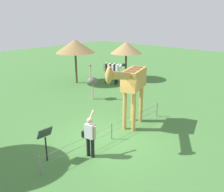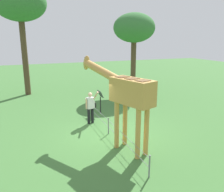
{
  "view_description": "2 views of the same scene",
  "coord_description": "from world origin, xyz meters",
  "views": [
    {
      "loc": [
        7.15,
        6.77,
        5.14
      ],
      "look_at": [
        -0.79,
        -0.6,
        1.61
      ],
      "focal_mm": 40.33,
      "sensor_mm": 36.0,
      "label": 1
    },
    {
      "loc": [
        -8.78,
        3.43,
        4.16
      ],
      "look_at": [
        -0.76,
        0.24,
        1.94
      ],
      "focal_mm": 36.41,
      "sensor_mm": 36.0,
      "label": 2
    }
  ],
  "objects": [
    {
      "name": "zebra",
      "position": [
        -6.77,
        -6.1,
        1.16
      ],
      "size": [
        0.79,
        1.82,
        1.66
      ],
      "color": "black",
      "rests_on": "ground_plane"
    },
    {
      "name": "wire_fence",
      "position": [
        0.0,
        0.11,
        0.4
      ],
      "size": [
        7.05,
        0.05,
        0.75
      ],
      "color": "slate",
      "rests_on": "ground_plane"
    },
    {
      "name": "shade_hut_near",
      "position": [
        -5.01,
        -8.3,
        2.86
      ],
      "size": [
        2.97,
        2.97,
        3.36
      ],
      "color": "brown",
      "rests_on": "ground_plane"
    },
    {
      "name": "ground_plane",
      "position": [
        0.0,
        0.0,
        0.0
      ],
      "size": [
        60.0,
        60.0,
        0.0
      ],
      "primitive_type": "plane",
      "color": "#427538"
    },
    {
      "name": "giraffe",
      "position": [
        -1.45,
        -0.01,
        2.21
      ],
      "size": [
        3.78,
        1.72,
        3.44
      ],
      "color": "#C69347",
      "rests_on": "ground_plane"
    },
    {
      "name": "shade_hut_far",
      "position": [
        -8.55,
        -6.23,
        2.59
      ],
      "size": [
        2.55,
        2.55,
        3.07
      ],
      "color": "brown",
      "rests_on": "ground_plane"
    },
    {
      "name": "info_sign",
      "position": [
        2.85,
        -0.49,
        0.95
      ],
      "size": [
        0.56,
        0.21,
        1.32
      ],
      "color": "black",
      "rests_on": "ground_plane"
    },
    {
      "name": "visitor",
      "position": [
        1.55,
        0.46,
        0.9
      ],
      "size": [
        0.64,
        0.57,
        1.71
      ],
      "color": "black",
      "rests_on": "ground_plane"
    },
    {
      "name": "ostrich",
      "position": [
        -3.17,
        -4.48,
        1.18
      ],
      "size": [
        0.7,
        0.56,
        2.25
      ],
      "color": "#CC9E93",
      "rests_on": "ground_plane"
    }
  ]
}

